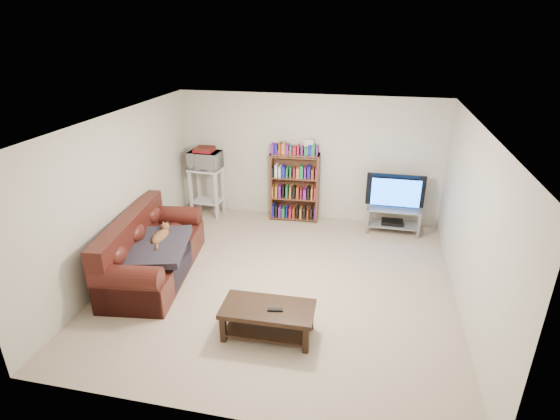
% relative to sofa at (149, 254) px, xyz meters
% --- Properties ---
extents(floor, '(5.00, 5.00, 0.00)m').
position_rel_sofa_xyz_m(floor, '(2.01, 0.17, -0.33)').
color(floor, '#C4AD92').
rests_on(floor, ground).
extents(ceiling, '(5.00, 5.00, 0.00)m').
position_rel_sofa_xyz_m(ceiling, '(2.01, 0.17, 2.07)').
color(ceiling, white).
rests_on(ceiling, ground).
extents(wall_back, '(5.00, 0.00, 5.00)m').
position_rel_sofa_xyz_m(wall_back, '(2.01, 2.67, 0.87)').
color(wall_back, beige).
rests_on(wall_back, ground).
extents(wall_front, '(5.00, 0.00, 5.00)m').
position_rel_sofa_xyz_m(wall_front, '(2.01, -2.33, 0.87)').
color(wall_front, beige).
rests_on(wall_front, ground).
extents(wall_left, '(0.00, 5.00, 5.00)m').
position_rel_sofa_xyz_m(wall_left, '(-0.49, 0.17, 0.87)').
color(wall_left, beige).
rests_on(wall_left, ground).
extents(wall_right, '(0.00, 5.00, 5.00)m').
position_rel_sofa_xyz_m(wall_right, '(4.51, 0.17, 0.87)').
color(wall_right, beige).
rests_on(wall_right, ground).
extents(sofa, '(1.24, 2.33, 0.95)m').
position_rel_sofa_xyz_m(sofa, '(0.00, 0.00, 0.00)').
color(sofa, '#441611').
rests_on(sofa, floor).
extents(blanket, '(1.08, 1.27, 0.19)m').
position_rel_sofa_xyz_m(blanket, '(0.21, -0.13, 0.22)').
color(blanket, '#2B2731').
rests_on(blanket, sofa).
extents(cat, '(0.32, 0.63, 0.18)m').
position_rel_sofa_xyz_m(cat, '(0.18, 0.07, 0.28)').
color(cat, brown).
rests_on(cat, sofa).
extents(coffee_table, '(1.14, 0.59, 0.41)m').
position_rel_sofa_xyz_m(coffee_table, '(2.11, -1.03, -0.05)').
color(coffee_table, black).
rests_on(coffee_table, floor).
extents(remote, '(0.19, 0.08, 0.02)m').
position_rel_sofa_xyz_m(remote, '(2.21, -1.08, 0.09)').
color(remote, black).
rests_on(remote, coffee_table).
extents(tv_stand, '(0.97, 0.44, 0.48)m').
position_rel_sofa_xyz_m(tv_stand, '(3.66, 2.30, -0.00)').
color(tv_stand, '#999EA3').
rests_on(tv_stand, floor).
extents(television, '(1.04, 0.14, 0.60)m').
position_rel_sofa_xyz_m(television, '(3.66, 2.30, 0.45)').
color(television, black).
rests_on(television, tv_stand).
extents(dvd_player, '(0.39, 0.27, 0.06)m').
position_rel_sofa_xyz_m(dvd_player, '(3.66, 2.30, -0.14)').
color(dvd_player, black).
rests_on(dvd_player, tv_stand).
extents(bookshelf, '(0.94, 0.33, 1.34)m').
position_rel_sofa_xyz_m(bookshelf, '(1.79, 2.47, 0.36)').
color(bookshelf, '#562F1E').
rests_on(bookshelf, floor).
extents(shelf_clutter, '(0.68, 0.23, 0.28)m').
position_rel_sofa_xyz_m(shelf_clutter, '(1.89, 2.49, 1.11)').
color(shelf_clutter, silver).
rests_on(shelf_clutter, bookshelf).
extents(microwave_stand, '(0.63, 0.47, 0.98)m').
position_rel_sofa_xyz_m(microwave_stand, '(0.06, 2.32, 0.29)').
color(microwave_stand, silver).
rests_on(microwave_stand, floor).
extents(microwave, '(0.62, 0.44, 0.33)m').
position_rel_sofa_xyz_m(microwave, '(0.06, 2.32, 0.81)').
color(microwave, silver).
rests_on(microwave, microwave_stand).
extents(game_boxes, '(0.37, 0.33, 0.05)m').
position_rel_sofa_xyz_m(game_boxes, '(0.06, 2.32, 1.01)').
color(game_boxes, maroon).
rests_on(game_boxes, microwave).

